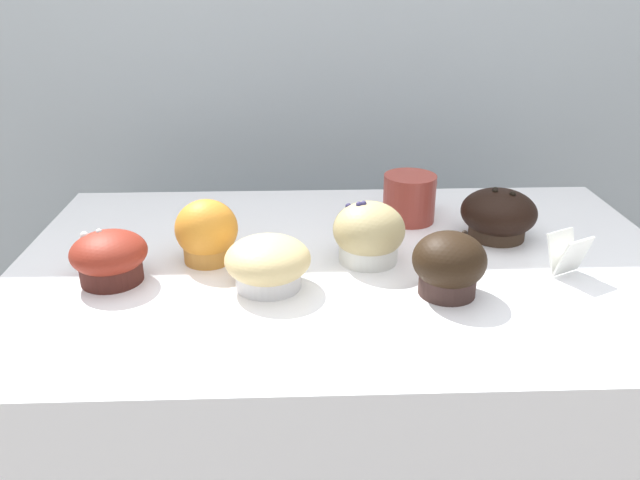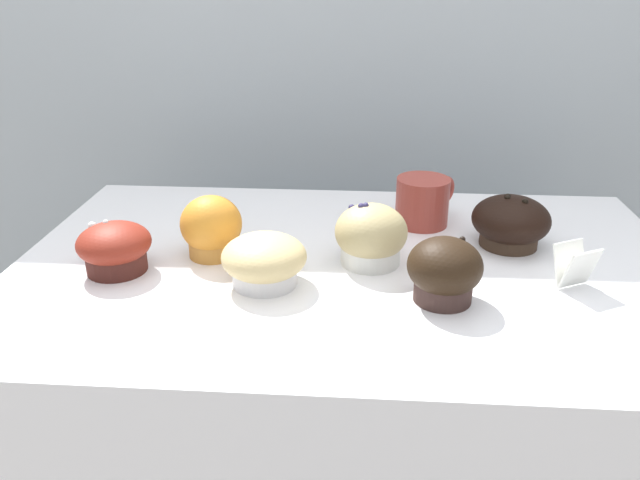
{
  "view_description": "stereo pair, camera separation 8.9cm",
  "coord_description": "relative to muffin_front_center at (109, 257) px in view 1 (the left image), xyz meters",
  "views": [
    {
      "loc": [
        -0.07,
        -0.84,
        1.35
      ],
      "look_at": [
        -0.04,
        -0.02,
        0.99
      ],
      "focal_mm": 35.0,
      "sensor_mm": 36.0,
      "label": 1
    },
    {
      "loc": [
        0.01,
        -0.84,
        1.35
      ],
      "look_at": [
        -0.04,
        -0.02,
        0.99
      ],
      "focal_mm": 35.0,
      "sensor_mm": 36.0,
      "label": 2
    }
  ],
  "objects": [
    {
      "name": "wall_back",
      "position": [
        0.34,
        0.65,
        -0.08
      ],
      "size": [
        3.2,
        0.1,
        1.8
      ],
      "primitive_type": "cube",
      "color": "#A8B2B7",
      "rests_on": "ground"
    },
    {
      "name": "muffin_front_center",
      "position": [
        0.0,
        0.0,
        0.0
      ],
      "size": [
        0.1,
        0.1,
        0.07
      ],
      "color": "#451E18",
      "rests_on": "display_counter"
    },
    {
      "name": "muffin_back_left",
      "position": [
        0.46,
        -0.05,
        0.01
      ],
      "size": [
        0.1,
        0.1,
        0.09
      ],
      "color": "#3B2723",
      "rests_on": "display_counter"
    },
    {
      "name": "muffin_back_right",
      "position": [
        0.13,
        0.06,
        0.01
      ],
      "size": [
        0.09,
        0.09,
        0.09
      ],
      "color": "#C88437",
      "rests_on": "display_counter"
    },
    {
      "name": "muffin_front_left",
      "position": [
        0.37,
        0.05,
        0.01
      ],
      "size": [
        0.11,
        0.11,
        0.09
      ],
      "color": "silver",
      "rests_on": "display_counter"
    },
    {
      "name": "muffin_front_right",
      "position": [
        0.22,
        -0.02,
        -0.0
      ],
      "size": [
        0.12,
        0.12,
        0.07
      ],
      "color": "silver",
      "rests_on": "display_counter"
    },
    {
      "name": "muffin_back_center",
      "position": [
        0.58,
        0.13,
        0.0
      ],
      "size": [
        0.12,
        0.12,
        0.08
      ],
      "color": "#37271B",
      "rests_on": "display_counter"
    },
    {
      "name": "coffee_cup",
      "position": [
        0.45,
        0.21,
        0.01
      ],
      "size": [
        0.11,
        0.12,
        0.08
      ],
      "color": "#99382D",
      "rests_on": "display_counter"
    },
    {
      "name": "price_card",
      "position": [
        0.64,
        -0.0,
        -0.0
      ],
      "size": [
        0.06,
        0.06,
        0.06
      ],
      "color": "white",
      "rests_on": "display_counter"
    }
  ]
}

